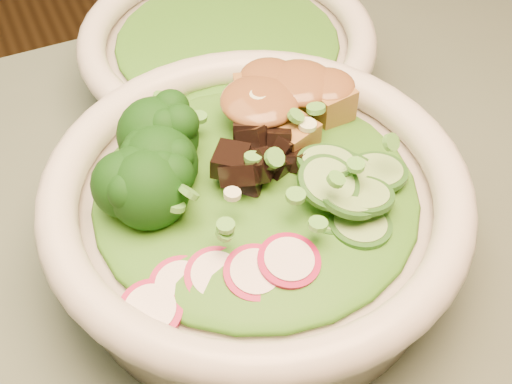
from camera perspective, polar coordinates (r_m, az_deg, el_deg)
name	(u,v)px	position (r m, az deg, el deg)	size (l,w,h in m)	color
dining_table	(445,331)	(0.67, 14.89, -10.72)	(1.20, 0.80, 0.75)	black
salad_bowl	(256,212)	(0.52, 0.00, -1.60)	(0.31, 0.31, 0.08)	silver
side_bowl	(228,56)	(0.67, -2.26, 10.80)	(0.27, 0.27, 0.07)	silver
lettuce_bed	(256,191)	(0.50, 0.00, 0.08)	(0.23, 0.23, 0.03)	#1E6314
side_lettuce	(227,38)	(0.66, -2.31, 12.18)	(0.18, 0.18, 0.02)	#1E6314
broccoli_florets	(156,159)	(0.50, -8.01, 2.61)	(0.09, 0.08, 0.05)	black
radish_slices	(235,273)	(0.45, -1.66, -6.46)	(0.13, 0.05, 0.02)	maroon
cucumber_slices	(363,196)	(0.49, 8.53, -0.29)	(0.08, 0.08, 0.04)	#90C56D
mushroom_heap	(260,161)	(0.50, 0.34, 2.52)	(0.08, 0.08, 0.05)	black
tofu_cubes	(279,110)	(0.54, 1.84, 6.56)	(0.10, 0.07, 0.04)	brown
peanut_sauce	(279,95)	(0.53, 1.88, 7.75)	(0.08, 0.06, 0.02)	brown
scallion_garnish	(256,163)	(0.48, 0.00, 2.33)	(0.22, 0.22, 0.03)	#51A038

